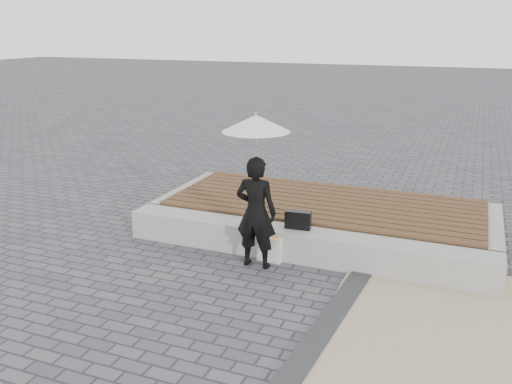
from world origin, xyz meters
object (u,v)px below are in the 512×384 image
woman (256,213)px  parasol (256,123)px  handbag (298,220)px  canvas_tote (270,248)px  seating_ledge (300,244)px

woman → parasol: size_ratio=1.37×
handbag → canvas_tote: handbag is taller
seating_ledge → woman: bearing=-135.5°
seating_ledge → handbag: size_ratio=14.56×
canvas_tote → handbag: bearing=44.1°
woman → handbag: woman is taller
woman → parasol: 1.14m
handbag → canvas_tote: (-0.29, -0.28, -0.35)m
woman → parasol: parasol is taller
seating_ledge → parasol: size_ratio=4.70×
seating_ledge → handbag: (-0.05, 0.04, 0.32)m
canvas_tote → woman: bearing=-117.5°
parasol → handbag: bearing=50.3°
canvas_tote → seating_ledge: bearing=35.2°
parasol → canvas_tote: bearing=61.9°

